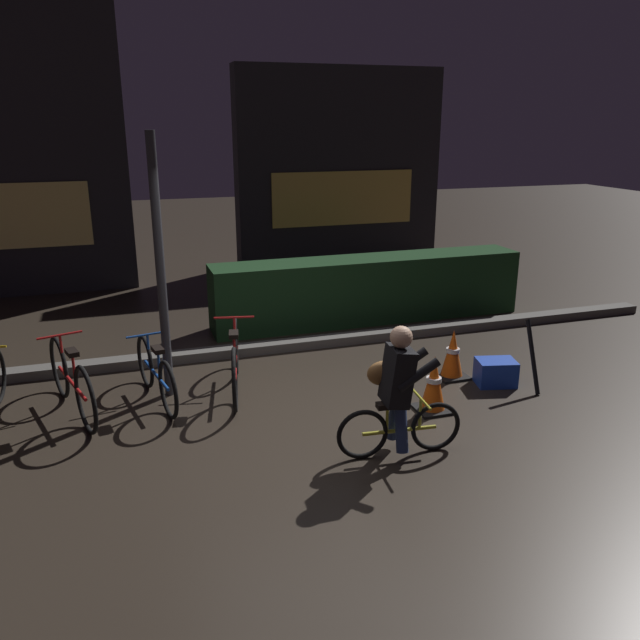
{
  "coord_description": "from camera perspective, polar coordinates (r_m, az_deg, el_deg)",
  "views": [
    {
      "loc": [
        -1.82,
        -5.58,
        2.95
      ],
      "look_at": [
        0.2,
        0.6,
        0.9
      ],
      "focal_mm": 35.68,
      "sensor_mm": 36.0,
      "label": 1
    }
  ],
  "objects": [
    {
      "name": "sidewalk_curb",
      "position": [
        8.5,
        -4.65,
        -2.44
      ],
      "size": [
        12.0,
        0.24,
        0.12
      ],
      "primitive_type": "cube",
      "color": "#56544F",
      "rests_on": "ground"
    },
    {
      "name": "traffic_cone_far",
      "position": [
        7.73,
        11.81,
        -3.05
      ],
      "size": [
        0.36,
        0.36,
        0.59
      ],
      "color": "black",
      "rests_on": "ground"
    },
    {
      "name": "parked_bike_center_right",
      "position": [
        7.23,
        -7.61,
        -3.64
      ],
      "size": [
        0.48,
        1.7,
        0.8
      ],
      "rotation": [
        0.0,
        0.0,
        1.37
      ],
      "color": "black",
      "rests_on": "ground"
    },
    {
      "name": "hedge_row",
      "position": [
        9.72,
        4.39,
        2.78
      ],
      "size": [
        4.8,
        0.7,
        0.98
      ],
      "primitive_type": "cube",
      "color": "#19381C",
      "rests_on": "ground"
    },
    {
      "name": "traffic_cone_near",
      "position": [
        6.81,
        10.15,
        -5.72
      ],
      "size": [
        0.36,
        0.36,
        0.62
      ],
      "color": "black",
      "rests_on": "ground"
    },
    {
      "name": "ground_plane",
      "position": [
        6.57,
        -0.03,
        -9.18
      ],
      "size": [
        40.0,
        40.0,
        0.0
      ],
      "primitive_type": "plane",
      "color": "#2D261E"
    },
    {
      "name": "parked_bike_center_left",
      "position": [
        7.14,
        -14.49,
        -4.68
      ],
      "size": [
        0.46,
        1.51,
        0.71
      ],
      "rotation": [
        0.0,
        0.0,
        1.76
      ],
      "color": "black",
      "rests_on": "ground"
    },
    {
      "name": "parked_bike_left_mid",
      "position": [
        7.1,
        -21.39,
        -5.15
      ],
      "size": [
        0.57,
        1.68,
        0.8
      ],
      "rotation": [
        0.0,
        0.0,
        1.86
      ],
      "color": "black",
      "rests_on": "ground"
    },
    {
      "name": "street_post",
      "position": [
        6.96,
        -14.12,
        4.35
      ],
      "size": [
        0.1,
        0.1,
        2.86
      ],
      "primitive_type": "cylinder",
      "color": "#2D2D33",
      "rests_on": "ground"
    },
    {
      "name": "cyclist",
      "position": [
        5.78,
        6.95,
        -6.31
      ],
      "size": [
        1.19,
        0.55,
        1.25
      ],
      "rotation": [
        0.0,
        0.0,
        -0.09
      ],
      "color": "black",
      "rests_on": "ground"
    },
    {
      "name": "storefront_right",
      "position": [
        13.61,
        1.75,
        13.45
      ],
      "size": [
        4.36,
        0.54,
        3.99
      ],
      "color": "#262328",
      "rests_on": "ground"
    },
    {
      "name": "blue_crate",
      "position": [
        7.68,
        15.48,
        -4.55
      ],
      "size": [
        0.5,
        0.42,
        0.3
      ],
      "primitive_type": "cube",
      "rotation": [
        0.0,
        0.0,
        -0.24
      ],
      "color": "#193DB7",
      "rests_on": "ground"
    },
    {
      "name": "closed_umbrella",
      "position": [
        7.57,
        18.55,
        -3.14
      ],
      "size": [
        0.08,
        0.39,
        0.8
      ],
      "primitive_type": "cylinder",
      "rotation": [
        0.0,
        0.41,
        1.5
      ],
      "color": "black",
      "rests_on": "ground"
    }
  ]
}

